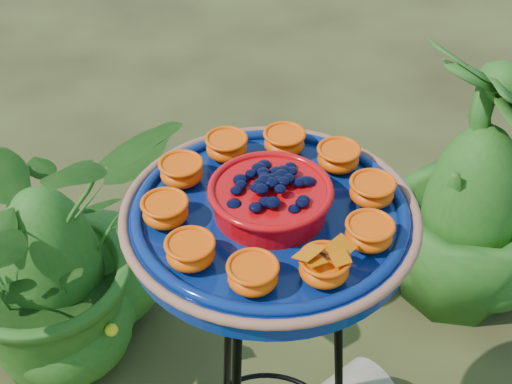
{
  "coord_description": "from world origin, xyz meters",
  "views": [
    {
      "loc": [
        -0.27,
        -0.79,
        1.75
      ],
      "look_at": [
        -0.07,
        0.11,
        1.01
      ],
      "focal_mm": 50.0,
      "sensor_mm": 36.0,
      "label": 1
    }
  ],
  "objects": [
    {
      "name": "shrub_back_left",
      "position": [
        -0.52,
        0.73,
        0.41
      ],
      "size": [
        0.96,
        0.92,
        0.82
      ],
      "primitive_type": "imported",
      "rotation": [
        0.0,
        0.0,
        0.51
      ],
      "color": "#1D5416",
      "rests_on": "ground"
    },
    {
      "name": "feeder_dish",
      "position": [
        -0.05,
        0.08,
        0.98
      ],
      "size": [
        0.62,
        0.62,
        0.11
      ],
      "rotation": [
        0.0,
        0.0,
        0.39
      ],
      "color": "navy",
      "rests_on": "tripod_stand"
    },
    {
      "name": "tripod_stand",
      "position": [
        -0.05,
        0.08,
        0.57
      ],
      "size": [
        0.44,
        0.44,
        0.94
      ],
      "rotation": [
        0.0,
        0.0,
        0.39
      ],
      "color": "black",
      "rests_on": "ground"
    },
    {
      "name": "shrub_back_right",
      "position": [
        0.73,
        0.69,
        0.44
      ],
      "size": [
        0.55,
        0.55,
        0.88
      ],
      "primitive_type": "imported",
      "rotation": [
        0.0,
        0.0,
        1.7
      ],
      "color": "#1D5416",
      "rests_on": "ground"
    }
  ]
}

